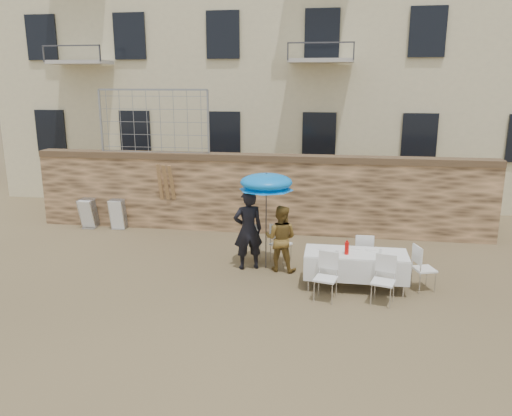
# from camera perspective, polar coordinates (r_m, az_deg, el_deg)

# --- Properties ---
(ground) EXTENTS (80.00, 80.00, 0.00)m
(ground) POSITION_cam_1_polar(r_m,az_deg,el_deg) (9.93, -4.35, -10.88)
(ground) COLOR brown
(ground) RESTS_ON ground
(stone_wall) EXTENTS (13.00, 0.50, 2.20)m
(stone_wall) POSITION_cam_1_polar(r_m,az_deg,el_deg) (14.25, 0.17, 1.61)
(stone_wall) COLOR olive
(stone_wall) RESTS_ON ground
(chain_link_fence) EXTENTS (3.20, 0.06, 1.80)m
(chain_link_fence) POSITION_cam_1_polar(r_m,az_deg,el_deg) (14.71, -11.61, 9.60)
(chain_link_fence) COLOR gray
(chain_link_fence) RESTS_ON stone_wall
(man_suit) EXTENTS (0.79, 0.67, 1.85)m
(man_suit) POSITION_cam_1_polar(r_m,az_deg,el_deg) (11.39, -0.91, -2.52)
(man_suit) COLOR black
(man_suit) RESTS_ON ground
(woman_dress) EXTENTS (0.82, 0.68, 1.53)m
(woman_dress) POSITION_cam_1_polar(r_m,az_deg,el_deg) (11.33, 2.84, -3.48)
(woman_dress) COLOR olive
(woman_dress) RESTS_ON ground
(umbrella) EXTENTS (1.23, 1.23, 2.08)m
(umbrella) POSITION_cam_1_polar(r_m,az_deg,el_deg) (11.17, 1.18, 2.65)
(umbrella) COLOR #3F3F44
(umbrella) RESTS_ON ground
(couple_chair_left) EXTENTS (0.51, 0.51, 0.96)m
(couple_chair_left) POSITION_cam_1_polar(r_m,az_deg,el_deg) (12.04, -0.45, -3.82)
(couple_chair_left) COLOR white
(couple_chair_left) RESTS_ON ground
(couple_chair_right) EXTENTS (0.65, 0.65, 0.96)m
(couple_chair_right) POSITION_cam_1_polar(r_m,az_deg,el_deg) (11.95, 2.87, -3.98)
(couple_chair_right) COLOR white
(couple_chair_right) RESTS_ON ground
(banquet_table) EXTENTS (2.10, 0.85, 0.78)m
(banquet_table) POSITION_cam_1_polar(r_m,az_deg,el_deg) (10.59, 11.36, -5.21)
(banquet_table) COLOR white
(banquet_table) RESTS_ON ground
(soda_bottle) EXTENTS (0.09, 0.09, 0.26)m
(soda_bottle) POSITION_cam_1_polar(r_m,az_deg,el_deg) (10.39, 10.34, -4.54)
(soda_bottle) COLOR red
(soda_bottle) RESTS_ON banquet_table
(table_chair_front_left) EXTENTS (0.58, 0.58, 0.96)m
(table_chair_front_left) POSITION_cam_1_polar(r_m,az_deg,el_deg) (9.97, 7.97, -7.86)
(table_chair_front_left) COLOR white
(table_chair_front_left) RESTS_ON ground
(table_chair_front_right) EXTENTS (0.59, 0.59, 0.96)m
(table_chair_front_right) POSITION_cam_1_polar(r_m,az_deg,el_deg) (10.02, 14.33, -8.07)
(table_chair_front_right) COLOR white
(table_chair_front_right) RESTS_ON ground
(table_chair_back) EXTENTS (0.49, 0.49, 0.96)m
(table_chair_back) POSITION_cam_1_polar(r_m,az_deg,el_deg) (11.44, 12.17, -5.12)
(table_chair_back) COLOR white
(table_chair_back) RESTS_ON ground
(table_chair_side) EXTENTS (0.61, 0.61, 0.96)m
(table_chair_side) POSITION_cam_1_polar(r_m,az_deg,el_deg) (10.93, 18.68, -6.49)
(table_chair_side) COLOR white
(table_chair_side) RESTS_ON ground
(chair_stack_left) EXTENTS (0.46, 0.47, 0.92)m
(chair_stack_left) POSITION_cam_1_polar(r_m,az_deg,el_deg) (15.63, -18.32, -0.41)
(chair_stack_left) COLOR white
(chair_stack_left) RESTS_ON ground
(chair_stack_right) EXTENTS (0.46, 0.40, 0.92)m
(chair_stack_right) POSITION_cam_1_polar(r_m,az_deg,el_deg) (15.24, -15.31, -0.55)
(chair_stack_right) COLOR white
(chair_stack_right) RESTS_ON ground
(wood_planks) EXTENTS (0.70, 0.20, 2.00)m
(wood_planks) POSITION_cam_1_polar(r_m,az_deg,el_deg) (14.60, -9.59, 1.31)
(wood_planks) COLOR #A37749
(wood_planks) RESTS_ON ground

